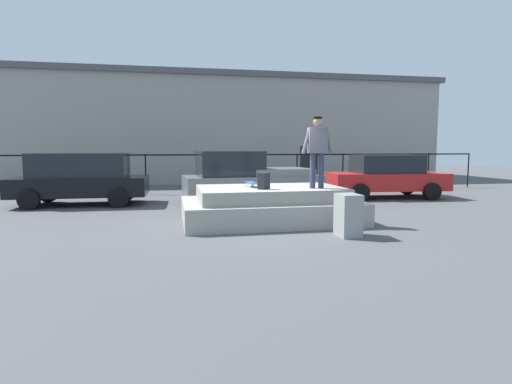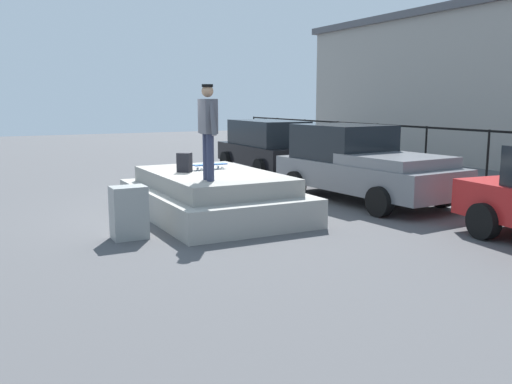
% 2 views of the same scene
% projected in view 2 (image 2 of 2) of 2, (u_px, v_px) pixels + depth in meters
% --- Properties ---
extents(ground_plane, '(60.00, 60.00, 0.00)m').
position_uv_depth(ground_plane, '(199.00, 213.00, 11.91)').
color(ground_plane, '#4C4C4F').
extents(concrete_ledge, '(4.48, 2.79, 0.90)m').
position_uv_depth(concrete_ledge, '(212.00, 195.00, 11.70)').
color(concrete_ledge, '#9E9B93').
rests_on(concrete_ledge, ground_plane).
extents(skateboarder, '(0.81, 0.27, 1.78)m').
position_uv_depth(skateboarder, '(208.00, 125.00, 10.26)').
color(skateboarder, '#2D334C').
rests_on(skateboarder, concrete_ledge).
extents(skateboard, '(0.26, 0.78, 0.12)m').
position_uv_depth(skateboard, '(210.00, 165.00, 12.08)').
color(skateboard, '#264C8C').
rests_on(skateboard, concrete_ledge).
extents(backpack, '(0.34, 0.34, 0.41)m').
position_uv_depth(backpack, '(184.00, 163.00, 11.60)').
color(backpack, black).
rests_on(backpack, concrete_ledge).
extents(car_black_hatchback_near, '(4.35, 2.20, 1.74)m').
position_uv_depth(car_black_hatchback_near, '(268.00, 145.00, 18.40)').
color(car_black_hatchback_near, black).
rests_on(car_black_hatchback_near, ground_plane).
extents(car_grey_pickup_mid, '(4.88, 2.43, 1.80)m').
position_uv_depth(car_grey_pickup_mid, '(361.00, 164.00, 13.26)').
color(car_grey_pickup_mid, slate).
rests_on(car_grey_pickup_mid, ground_plane).
extents(utility_box, '(0.44, 0.60, 0.93)m').
position_uv_depth(utility_box, '(129.00, 213.00, 9.64)').
color(utility_box, gray).
rests_on(utility_box, ground_plane).
extents(fence_row, '(24.06, 0.06, 1.66)m').
position_uv_depth(fence_row, '(455.00, 145.00, 15.17)').
color(fence_row, black).
rests_on(fence_row, ground_plane).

